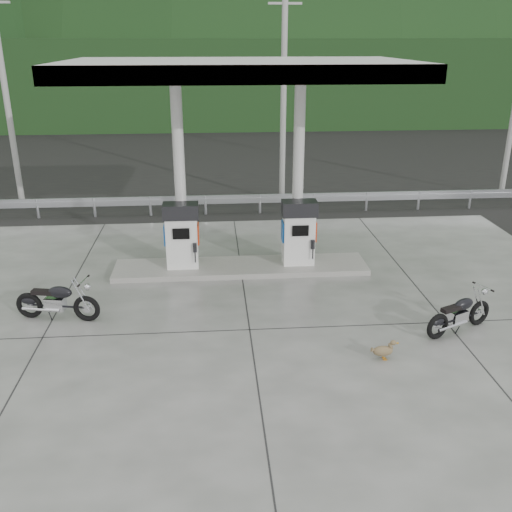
{
  "coord_description": "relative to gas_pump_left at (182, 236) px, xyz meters",
  "views": [
    {
      "loc": [
        -0.75,
        -12.2,
        6.11
      ],
      "look_at": [
        0.3,
        1.0,
        1.0
      ],
      "focal_mm": 40.0,
      "sensor_mm": 36.0,
      "label": 1
    }
  ],
  "objects": [
    {
      "name": "motorcycle_left",
      "position": [
        -2.75,
        -2.63,
        -0.61
      ],
      "size": [
        1.95,
        0.96,
        0.89
      ],
      "primitive_type": null,
      "rotation": [
        0.0,
        0.0,
        -0.2
      ],
      "color": "black",
      "rests_on": "forecourt_apron"
    },
    {
      "name": "canopy_column_right",
      "position": [
        3.2,
        0.4,
        1.6
      ],
      "size": [
        0.3,
        0.3,
        5.0
      ],
      "primitive_type": "cylinder",
      "color": "silver",
      "rests_on": "pump_island"
    },
    {
      "name": "forecourt_apron",
      "position": [
        1.6,
        -2.5,
        -1.06
      ],
      "size": [
        18.0,
        14.0,
        0.02
      ],
      "primitive_type": "cube",
      "color": "#63635F",
      "rests_on": "ground"
    },
    {
      "name": "pump_island",
      "position": [
        1.6,
        0.0,
        -0.98
      ],
      "size": [
        7.0,
        1.4,
        0.15
      ],
      "primitive_type": "cube",
      "color": "gray",
      "rests_on": "forecourt_apron"
    },
    {
      "name": "guardrail",
      "position": [
        1.6,
        5.5,
        -0.36
      ],
      "size": [
        26.0,
        0.16,
        1.42
      ],
      "primitive_type": null,
      "color": "#9FA1A7",
      "rests_on": "ground"
    },
    {
      "name": "gas_pump_right",
      "position": [
        3.2,
        0.0,
        0.0
      ],
      "size": [
        0.95,
        0.55,
        1.8
      ],
      "primitive_type": null,
      "color": "white",
      "rests_on": "pump_island"
    },
    {
      "name": "canopy_column_left",
      "position": [
        0.0,
        0.4,
        1.6
      ],
      "size": [
        0.3,
        0.3,
        5.0
      ],
      "primitive_type": "cylinder",
      "color": "silver",
      "rests_on": "pump_island"
    },
    {
      "name": "utility_pole_a",
      "position": [
        -6.4,
        7.0,
        2.93
      ],
      "size": [
        0.22,
        0.22,
        8.0
      ],
      "primitive_type": "cylinder",
      "color": "gray",
      "rests_on": "ground"
    },
    {
      "name": "forested_hills",
      "position": [
        1.6,
        57.5,
        -1.07
      ],
      "size": [
        100.0,
        40.0,
        140.0
      ],
      "primitive_type": null,
      "color": "black",
      "rests_on": "ground"
    },
    {
      "name": "utility_pole_b",
      "position": [
        3.6,
        7.0,
        2.93
      ],
      "size": [
        0.22,
        0.22,
        8.0
      ],
      "primitive_type": "cylinder",
      "color": "gray",
      "rests_on": "ground"
    },
    {
      "name": "ground",
      "position": [
        1.6,
        -2.5,
        -1.07
      ],
      "size": [
        160.0,
        160.0,
        0.0
      ],
      "primitive_type": "plane",
      "color": "black",
      "rests_on": "ground"
    },
    {
      "name": "duck",
      "position": [
        4.19,
        -4.94,
        -0.87
      ],
      "size": [
        0.5,
        0.15,
        0.36
      ],
      "primitive_type": null,
      "rotation": [
        0.0,
        0.0,
        0.02
      ],
      "color": "brown",
      "rests_on": "forecourt_apron"
    },
    {
      "name": "tree_band",
      "position": [
        1.6,
        27.5,
        1.93
      ],
      "size": [
        80.0,
        6.0,
        6.0
      ],
      "primitive_type": "cube",
      "color": "black",
      "rests_on": "ground"
    },
    {
      "name": "road",
      "position": [
        1.6,
        9.0,
        -1.07
      ],
      "size": [
        60.0,
        7.0,
        0.01
      ],
      "primitive_type": "cube",
      "color": "black",
      "rests_on": "ground"
    },
    {
      "name": "canopy_roof",
      "position": [
        1.6,
        0.0,
        4.3
      ],
      "size": [
        8.5,
        5.0,
        0.4
      ],
      "primitive_type": "cube",
      "color": "silver",
      "rests_on": "canopy_column_left"
    },
    {
      "name": "motorcycle_right",
      "position": [
        6.18,
        -3.92,
        -0.63
      ],
      "size": [
        1.82,
        1.24,
        0.83
      ],
      "primitive_type": null,
      "rotation": [
        0.0,
        0.0,
        0.44
      ],
      "color": "black",
      "rests_on": "forecourt_apron"
    },
    {
      "name": "gas_pump_left",
      "position": [
        0.0,
        0.0,
        0.0
      ],
      "size": [
        0.95,
        0.55,
        1.8
      ],
      "primitive_type": null,
      "color": "white",
      "rests_on": "pump_island"
    }
  ]
}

